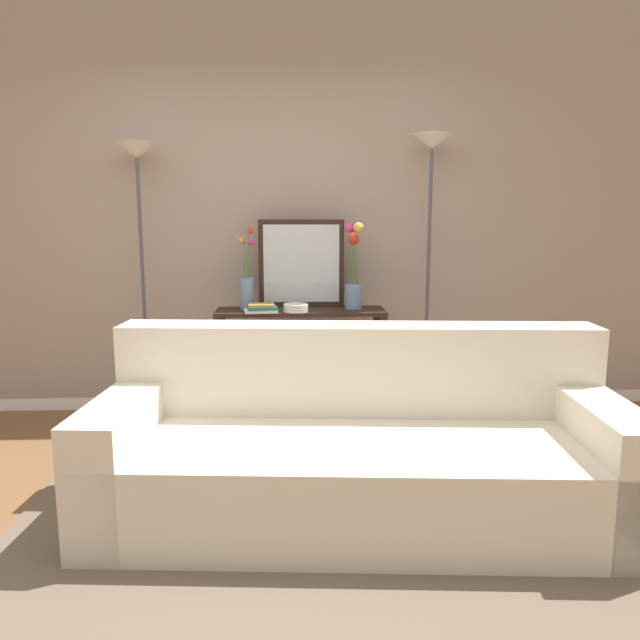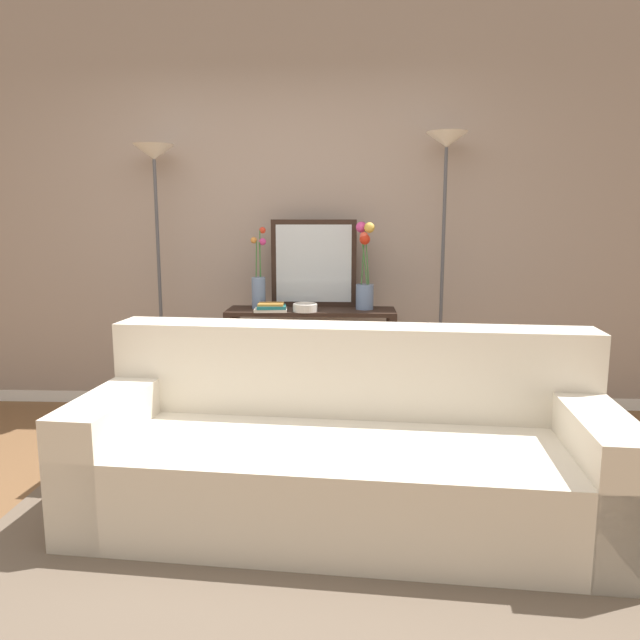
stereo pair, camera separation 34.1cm
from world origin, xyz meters
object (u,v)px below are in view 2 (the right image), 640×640
at_px(couch, 345,453).
at_px(book_stack, 271,308).
at_px(fruit_bowl, 305,307).
at_px(floor_lamp_left, 156,205).
at_px(floor_lamp_right, 445,197).
at_px(wall_mirror, 314,263).
at_px(vase_short_flowers, 365,274).
at_px(vase_tall_flowers, 259,285).
at_px(book_row_under_console, 267,411).
at_px(console_table, 311,345).

xyz_separation_m(couch, book_stack, (-0.51, 1.26, 0.52)).
bearing_deg(couch, fruit_bowl, 102.55).
distance_m(floor_lamp_left, floor_lamp_right, 2.00).
height_order(wall_mirror, vase_short_flowers, wall_mirror).
relative_size(floor_lamp_right, book_stack, 8.61).
xyz_separation_m(wall_mirror, vase_tall_flowers, (-0.38, -0.11, -0.14)).
relative_size(floor_lamp_left, vase_short_flowers, 3.20).
height_order(couch, book_row_under_console, couch).
distance_m(console_table, floor_lamp_right, 1.37).
bearing_deg(floor_lamp_left, book_row_under_console, -7.41).
height_order(floor_lamp_left, wall_mirror, floor_lamp_left).
height_order(floor_lamp_left, vase_short_flowers, floor_lamp_left).
bearing_deg(vase_short_flowers, vase_tall_flowers, 179.05).
bearing_deg(floor_lamp_left, couch, -47.68).
relative_size(floor_lamp_left, wall_mirror, 3.13).
relative_size(wall_mirror, fruit_bowl, 3.70).
bearing_deg(fruit_bowl, console_table, 72.01).
distance_m(console_table, book_stack, 0.40).
xyz_separation_m(book_stack, book_row_under_console, (-0.05, 0.11, -0.77)).
distance_m(couch, wall_mirror, 1.73).
distance_m(wall_mirror, fruit_bowl, 0.37).
height_order(couch, vase_short_flowers, vase_short_flowers).
bearing_deg(floor_lamp_left, wall_mirror, 2.12).
relative_size(floor_lamp_right, vase_tall_flowers, 3.53).
bearing_deg(floor_lamp_right, wall_mirror, 177.40).
height_order(couch, floor_lamp_right, floor_lamp_right).
height_order(vase_short_flowers, book_row_under_console, vase_short_flowers).
bearing_deg(floor_lamp_right, fruit_bowl, -167.74).
relative_size(console_table, book_stack, 5.03).
bearing_deg(vase_short_flowers, console_table, -176.80).
distance_m(console_table, book_row_under_console, 0.58).
bearing_deg(book_row_under_console, console_table, 0.00).
xyz_separation_m(vase_tall_flowers, book_stack, (0.10, -0.14, -0.14)).
bearing_deg(console_table, vase_short_flowers, 3.20).
height_order(vase_tall_flowers, fruit_bowl, vase_tall_flowers).
distance_m(floor_lamp_right, wall_mirror, 1.01).
bearing_deg(book_stack, book_row_under_console, 115.38).
xyz_separation_m(console_table, fruit_bowl, (-0.03, -0.10, 0.28)).
bearing_deg(book_stack, fruit_bowl, 1.25).
xyz_separation_m(vase_tall_flowers, book_row_under_console, (0.05, -0.03, -0.90)).
bearing_deg(book_stack, floor_lamp_left, 165.77).
height_order(console_table, wall_mirror, wall_mirror).
distance_m(couch, floor_lamp_left, 2.33).
relative_size(vase_tall_flowers, book_row_under_console, 1.73).
bearing_deg(vase_tall_flowers, floor_lamp_left, 174.62).
relative_size(vase_tall_flowers, vase_short_flowers, 0.94).
height_order(wall_mirror, book_row_under_console, wall_mirror).
xyz_separation_m(fruit_bowl, book_row_under_console, (-0.28, 0.10, -0.77)).
bearing_deg(wall_mirror, book_stack, -137.61).
bearing_deg(vase_tall_flowers, couch, -66.29).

